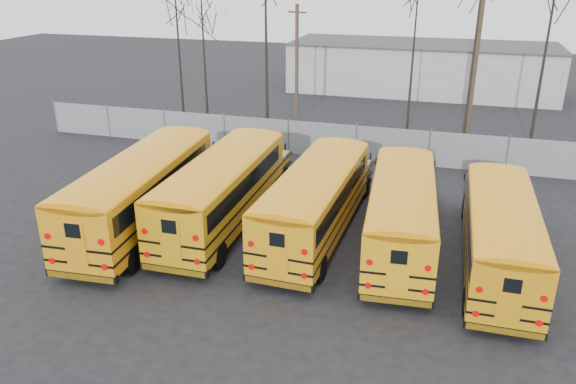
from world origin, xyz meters
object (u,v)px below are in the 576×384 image
(bus_d, at_px, (402,207))
(utility_pole_right, at_px, (476,56))
(bus_e, at_px, (501,229))
(utility_pole_left, at_px, (297,64))
(bus_c, at_px, (317,196))
(bus_a, at_px, (144,185))
(bus_b, at_px, (224,185))

(bus_d, bearing_deg, utility_pole_right, 76.57)
(bus_e, xyz_separation_m, utility_pole_left, (-12.56, 17.76, 2.43))
(bus_c, bearing_deg, bus_a, -168.19)
(bus_a, xyz_separation_m, bus_d, (10.41, 1.17, -0.18))
(bus_d, xyz_separation_m, utility_pole_right, (2.42, 15.67, 3.55))
(bus_d, height_order, utility_pole_left, utility_pole_left)
(bus_c, bearing_deg, bus_b, -176.98)
(utility_pole_left, xyz_separation_m, utility_pole_right, (11.44, -1.31, 1.17))
(bus_c, height_order, bus_d, bus_c)
(bus_c, relative_size, utility_pole_left, 1.36)
(bus_b, height_order, bus_c, bus_b)
(bus_e, distance_m, utility_pole_left, 21.88)
(bus_a, height_order, bus_d, bus_a)
(bus_c, xyz_separation_m, bus_e, (6.90, -0.85, -0.11))
(bus_a, relative_size, bus_d, 1.11)
(bus_b, bearing_deg, utility_pole_left, 94.86)
(bus_b, xyz_separation_m, bus_d, (7.32, 0.01, -0.12))
(utility_pole_left, height_order, utility_pole_right, utility_pole_right)
(bus_b, bearing_deg, bus_e, -4.87)
(bus_b, height_order, bus_e, bus_b)
(bus_c, distance_m, utility_pole_left, 17.98)
(bus_a, bearing_deg, bus_b, 16.57)
(bus_a, bearing_deg, utility_pole_right, 48.64)
(bus_a, relative_size, bus_b, 1.04)
(bus_e, bearing_deg, bus_c, 172.15)
(bus_b, distance_m, utility_pole_right, 18.78)
(bus_b, xyz_separation_m, utility_pole_left, (-1.70, 16.99, 2.26))
(bus_d, bearing_deg, bus_e, -16.91)
(bus_e, distance_m, utility_pole_right, 16.87)
(bus_d, relative_size, utility_pole_left, 1.32)
(bus_a, height_order, utility_pole_left, utility_pole_left)
(bus_e, bearing_deg, bus_b, 175.15)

